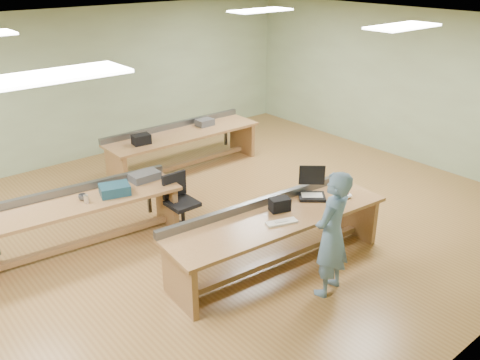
{
  "coord_description": "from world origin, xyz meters",
  "views": [
    {
      "loc": [
        -4.02,
        -5.72,
        3.88
      ],
      "look_at": [
        0.26,
        -0.6,
        0.93
      ],
      "focal_mm": 38.0,
      "sensor_mm": 36.0,
      "label": 1
    }
  ],
  "objects_px": {
    "workbench_mid": "(83,212)",
    "parts_bin_grey": "(145,176)",
    "person": "(332,234)",
    "parts_bin_teal": "(115,189)",
    "workbench_front": "(276,228)",
    "mug": "(82,197)",
    "camera_bag": "(280,204)",
    "drinks_can": "(86,199)",
    "laptop_base": "(312,197)",
    "task_chair": "(181,211)",
    "workbench_back": "(183,141)"
  },
  "relations": [
    {
      "from": "parts_bin_grey",
      "to": "camera_bag",
      "type": "bearing_deg",
      "value": -67.01
    },
    {
      "from": "person",
      "to": "drinks_can",
      "type": "height_order",
      "value": "person"
    },
    {
      "from": "laptop_base",
      "to": "parts_bin_teal",
      "type": "bearing_deg",
      "value": 178.95
    },
    {
      "from": "parts_bin_teal",
      "to": "drinks_can",
      "type": "relative_size",
      "value": 3.5
    },
    {
      "from": "camera_bag",
      "to": "workbench_front",
      "type": "bearing_deg",
      "value": -129.2
    },
    {
      "from": "camera_bag",
      "to": "drinks_can",
      "type": "height_order",
      "value": "camera_bag"
    },
    {
      "from": "person",
      "to": "parts_bin_teal",
      "type": "height_order",
      "value": "person"
    },
    {
      "from": "person",
      "to": "camera_bag",
      "type": "xyz_separation_m",
      "value": [
        0.04,
        0.94,
        0.03
      ]
    },
    {
      "from": "laptop_base",
      "to": "workbench_front",
      "type": "bearing_deg",
      "value": -133.44
    },
    {
      "from": "workbench_front",
      "to": "parts_bin_grey",
      "type": "relative_size",
      "value": 7.42
    },
    {
      "from": "workbench_back",
      "to": "parts_bin_teal",
      "type": "distance_m",
      "value": 2.88
    },
    {
      "from": "laptop_base",
      "to": "workbench_mid",
      "type": "bearing_deg",
      "value": -177.36
    },
    {
      "from": "workbench_front",
      "to": "laptop_base",
      "type": "distance_m",
      "value": 0.78
    },
    {
      "from": "drinks_can",
      "to": "parts_bin_teal",
      "type": "bearing_deg",
      "value": 0.36
    },
    {
      "from": "workbench_back",
      "to": "camera_bag",
      "type": "bearing_deg",
      "value": -102.81
    },
    {
      "from": "workbench_back",
      "to": "parts_bin_grey",
      "type": "bearing_deg",
      "value": -137.76
    },
    {
      "from": "mug",
      "to": "task_chair",
      "type": "bearing_deg",
      "value": -19.21
    },
    {
      "from": "workbench_front",
      "to": "mug",
      "type": "distance_m",
      "value": 2.74
    },
    {
      "from": "workbench_mid",
      "to": "parts_bin_teal",
      "type": "distance_m",
      "value": 0.55
    },
    {
      "from": "workbench_mid",
      "to": "person",
      "type": "distance_m",
      "value": 3.51
    },
    {
      "from": "workbench_back",
      "to": "parts_bin_teal",
      "type": "relative_size",
      "value": 7.58
    },
    {
      "from": "workbench_mid",
      "to": "mug",
      "type": "height_order",
      "value": "workbench_mid"
    },
    {
      "from": "camera_bag",
      "to": "parts_bin_teal",
      "type": "relative_size",
      "value": 0.64
    },
    {
      "from": "task_chair",
      "to": "mug",
      "type": "relative_size",
      "value": 7.97
    },
    {
      "from": "mug",
      "to": "parts_bin_grey",
      "type": "bearing_deg",
      "value": 3.24
    },
    {
      "from": "task_chair",
      "to": "drinks_can",
      "type": "height_order",
      "value": "task_chair"
    },
    {
      "from": "workbench_mid",
      "to": "parts_bin_grey",
      "type": "distance_m",
      "value": 1.07
    },
    {
      "from": "workbench_mid",
      "to": "person",
      "type": "bearing_deg",
      "value": -51.81
    },
    {
      "from": "workbench_mid",
      "to": "person",
      "type": "relative_size",
      "value": 1.74
    },
    {
      "from": "parts_bin_teal",
      "to": "drinks_can",
      "type": "xyz_separation_m",
      "value": [
        -0.44,
        -0.0,
        -0.01
      ]
    },
    {
      "from": "laptop_base",
      "to": "parts_bin_grey",
      "type": "distance_m",
      "value": 2.55
    },
    {
      "from": "laptop_base",
      "to": "parts_bin_grey",
      "type": "bearing_deg",
      "value": 167.19
    },
    {
      "from": "camera_bag",
      "to": "workbench_back",
      "type": "bearing_deg",
      "value": 94.34
    },
    {
      "from": "workbench_back",
      "to": "drinks_can",
      "type": "relative_size",
      "value": 26.55
    },
    {
      "from": "laptop_base",
      "to": "mug",
      "type": "height_order",
      "value": "mug"
    },
    {
      "from": "task_chair",
      "to": "mug",
      "type": "distance_m",
      "value": 1.47
    },
    {
      "from": "task_chair",
      "to": "workbench_mid",
      "type": "bearing_deg",
      "value": 160.11
    },
    {
      "from": "workbench_back",
      "to": "mug",
      "type": "height_order",
      "value": "workbench_back"
    },
    {
      "from": "person",
      "to": "task_chair",
      "type": "distance_m",
      "value": 2.58
    },
    {
      "from": "drinks_can",
      "to": "camera_bag",
      "type": "bearing_deg",
      "value": -44.83
    },
    {
      "from": "workbench_mid",
      "to": "laptop_base",
      "type": "bearing_deg",
      "value": -32.81
    },
    {
      "from": "person",
      "to": "laptop_base",
      "type": "distance_m",
      "value": 1.14
    },
    {
      "from": "laptop_base",
      "to": "parts_bin_teal",
      "type": "xyz_separation_m",
      "value": [
        -2.08,
        1.9,
        0.05
      ]
    },
    {
      "from": "workbench_mid",
      "to": "task_chair",
      "type": "height_order",
      "value": "task_chair"
    },
    {
      "from": "workbench_mid",
      "to": "parts_bin_grey",
      "type": "height_order",
      "value": "parts_bin_grey"
    },
    {
      "from": "workbench_mid",
      "to": "camera_bag",
      "type": "height_order",
      "value": "camera_bag"
    },
    {
      "from": "workbench_front",
      "to": "mug",
      "type": "height_order",
      "value": "workbench_front"
    },
    {
      "from": "parts_bin_teal",
      "to": "workbench_mid",
      "type": "bearing_deg",
      "value": 163.69
    },
    {
      "from": "workbench_front",
      "to": "camera_bag",
      "type": "height_order",
      "value": "camera_bag"
    },
    {
      "from": "workbench_back",
      "to": "workbench_mid",
      "type": "bearing_deg",
      "value": -149.8
    }
  ]
}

